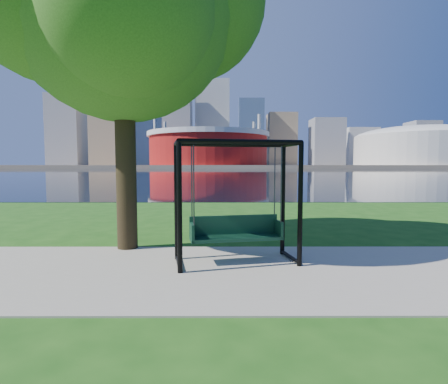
{
  "coord_description": "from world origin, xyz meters",
  "views": [
    {
      "loc": [
        0.15,
        -7.06,
        2.06
      ],
      "look_at": [
        0.17,
        0.0,
        1.51
      ],
      "focal_mm": 28.0,
      "sensor_mm": 36.0,
      "label": 1
    }
  ],
  "objects": [
    {
      "name": "river",
      "position": [
        0.0,
        102.0,
        0.01
      ],
      "size": [
        900.0,
        180.0,
        0.02
      ],
      "primitive_type": "cube",
      "color": "black",
      "rests_on": "ground"
    },
    {
      "name": "far_bank",
      "position": [
        0.0,
        306.0,
        1.0
      ],
      "size": [
        900.0,
        228.0,
        2.0
      ],
      "primitive_type": "cube",
      "color": "#937F60",
      "rests_on": "ground"
    },
    {
      "name": "stadium",
      "position": [
        -10.0,
        235.0,
        14.23
      ],
      "size": [
        83.0,
        83.0,
        32.0
      ],
      "color": "maroon",
      "rests_on": "far_bank"
    },
    {
      "name": "park_tree",
      "position": [
        -2.26,
        1.46,
        5.9
      ],
      "size": [
        6.85,
        6.18,
        8.5
      ],
      "color": "black",
      "rests_on": "ground"
    },
    {
      "name": "skyline",
      "position": [
        -4.27,
        319.39,
        35.89
      ],
      "size": [
        392.0,
        66.0,
        96.5
      ],
      "color": "gray",
      "rests_on": "far_bank"
    },
    {
      "name": "swing",
      "position": [
        0.42,
        0.13,
        1.23
      ],
      "size": [
        2.65,
        1.52,
        2.55
      ],
      "rotation": [
        0.0,
        0.0,
        0.19
      ],
      "color": "black",
      "rests_on": "ground"
    },
    {
      "name": "path",
      "position": [
        0.0,
        -0.5,
        0.01
      ],
      "size": [
        120.0,
        4.0,
        0.03
      ],
      "primitive_type": "cube",
      "color": "#9E937F",
      "rests_on": "ground"
    },
    {
      "name": "arena",
      "position": [
        135.0,
        235.0,
        15.87
      ],
      "size": [
        84.0,
        84.0,
        26.56
      ],
      "color": "beige",
      "rests_on": "far_bank"
    },
    {
      "name": "ground",
      "position": [
        0.0,
        0.0,
        0.0
      ],
      "size": [
        900.0,
        900.0,
        0.0
      ],
      "primitive_type": "plane",
      "color": "#1E5114",
      "rests_on": "ground"
    }
  ]
}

